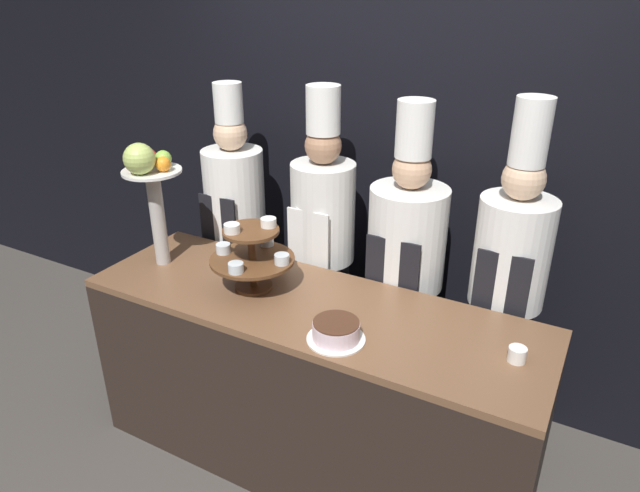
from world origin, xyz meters
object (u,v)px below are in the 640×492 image
(cake_round, at_px, (336,331))
(chef_right, at_px, (507,281))
(tiered_stand, at_px, (252,253))
(fruit_pedestal, at_px, (149,178))
(cup_white, at_px, (517,354))
(chef_center_left, at_px, (323,238))
(chef_left, at_px, (236,222))
(chef_center_right, at_px, (405,265))

(cake_round, relative_size, chef_right, 0.13)
(tiered_stand, xyz_separation_m, fruit_pedestal, (-0.57, -0.02, 0.28))
(cup_white, bearing_deg, cake_round, -162.78)
(chef_center_left, bearing_deg, cup_white, -25.00)
(chef_center_left, distance_m, chef_right, 0.99)
(chef_left, bearing_deg, cup_white, -17.15)
(tiered_stand, height_order, cup_white, tiered_stand)
(tiered_stand, height_order, chef_center_right, chef_center_right)
(cake_round, xyz_separation_m, chef_left, (-1.05, 0.75, -0.00))
(chef_center_left, bearing_deg, chef_center_right, -0.00)
(tiered_stand, bearing_deg, chef_center_right, 44.18)
(cake_round, xyz_separation_m, chef_right, (0.53, 0.75, 0.01))
(chef_center_left, bearing_deg, tiered_stand, -98.49)
(fruit_pedestal, xyz_separation_m, chef_left, (0.07, 0.57, -0.43))
(chef_center_left, bearing_deg, chef_right, 0.00)
(fruit_pedestal, relative_size, chef_center_left, 0.36)
(tiered_stand, height_order, cake_round, tiered_stand)
(chef_left, bearing_deg, chef_right, 0.00)
(cup_white, xyz_separation_m, chef_center_left, (-1.15, 0.54, 0.03))
(tiered_stand, bearing_deg, chef_center_left, 81.51)
(tiered_stand, distance_m, chef_center_right, 0.80)
(chef_left, relative_size, chef_right, 0.96)
(chef_left, bearing_deg, fruit_pedestal, -96.91)
(cake_round, height_order, chef_left, chef_left)
(cup_white, bearing_deg, fruit_pedestal, -178.89)
(chef_center_left, xyz_separation_m, chef_right, (0.99, 0.00, -0.01))
(chef_right, bearing_deg, chef_left, -180.00)
(tiered_stand, distance_m, fruit_pedestal, 0.64)
(chef_left, xyz_separation_m, chef_right, (1.58, 0.00, 0.02))
(chef_center_left, bearing_deg, cake_round, -58.01)
(cup_white, bearing_deg, chef_right, 106.19)
(tiered_stand, distance_m, chef_right, 1.21)
(tiered_stand, xyz_separation_m, cake_round, (0.55, -0.20, -0.14))
(tiered_stand, xyz_separation_m, cup_white, (1.23, 0.01, -0.15))
(chef_left, height_order, chef_right, chef_right)
(chef_center_right, xyz_separation_m, chef_right, (0.51, 0.00, 0.04))
(fruit_pedestal, distance_m, chef_left, 0.72)
(tiered_stand, height_order, chef_left, chef_left)
(tiered_stand, distance_m, chef_left, 0.76)
(chef_left, xyz_separation_m, chef_center_left, (0.59, 0.00, 0.02))
(cup_white, distance_m, chef_center_left, 1.27)
(cup_white, relative_size, chef_center_left, 0.04)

